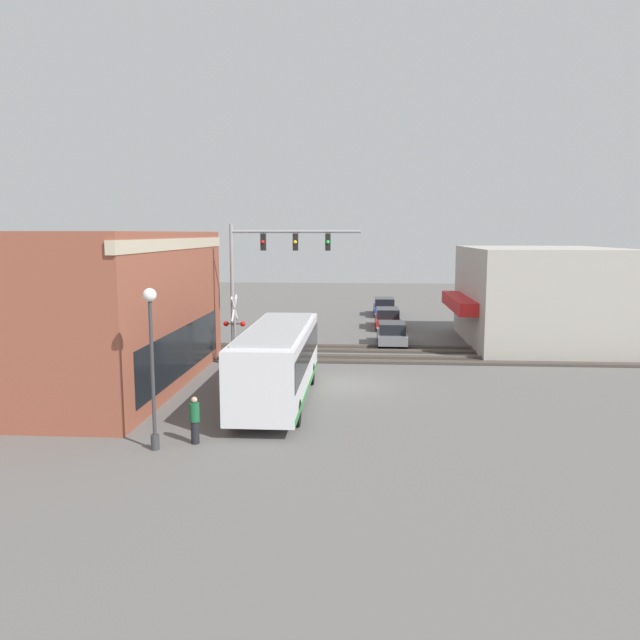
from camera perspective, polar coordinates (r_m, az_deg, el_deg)
ground_plane at (r=29.43m, az=2.40°, el=-5.93°), size 120.00×120.00×0.00m
brick_building at (r=30.65m, az=-19.82°, el=0.93°), size 15.15×8.27×7.13m
shop_building at (r=42.16m, az=19.24°, el=2.08°), size 11.73×10.00×6.15m
city_bus at (r=26.32m, az=-3.88°, el=-3.67°), size 10.45×2.59×3.21m
traffic_signal_gantry at (r=33.52m, az=-4.71°, el=5.34°), size 0.42×6.99×7.54m
crossing_signal at (r=33.30m, az=-7.82°, el=-0.34°), size 1.41×1.18×3.81m
streetlamp at (r=20.81m, az=-15.12°, el=-3.10°), size 0.44×0.44×5.33m
rail_track_near at (r=35.28m, az=2.67°, el=-3.55°), size 2.60×60.00×0.15m
rail_track_far at (r=38.42m, az=2.78°, el=-2.60°), size 2.60×60.00×0.15m
parked_car_grey at (r=39.83m, az=6.57°, el=-1.32°), size 4.23×1.82×1.47m
parked_car_red at (r=46.86m, az=6.19°, el=0.11°), size 4.68×1.82×1.51m
parked_car_blue at (r=54.17m, az=5.89°, el=1.18°), size 4.50×1.82×1.52m
pedestrian_by_lamp at (r=21.66m, az=-11.38°, el=-8.94°), size 0.34×0.34×1.62m
pedestrian_at_crossing at (r=32.70m, az=-6.00°, el=-3.05°), size 0.34×0.34×1.65m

